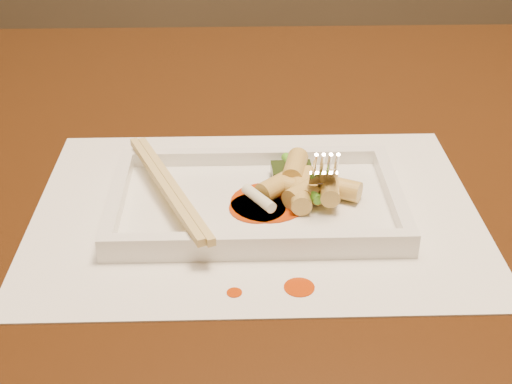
{
  "coord_description": "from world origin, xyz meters",
  "views": [
    {
      "loc": [
        -0.07,
        -0.64,
        1.09
      ],
      "look_at": [
        -0.05,
        -0.09,
        0.77
      ],
      "focal_mm": 50.0,
      "sensor_mm": 36.0,
      "label": 1
    }
  ],
  "objects_px": {
    "plate_base": "(256,205)",
    "fork": "(335,117)",
    "table": "(303,245)",
    "placemat": "(256,210)",
    "chopstick_a": "(164,186)"
  },
  "relations": [
    {
      "from": "plate_base",
      "to": "chopstick_a",
      "type": "xyz_separation_m",
      "value": [
        -0.08,
        0.0,
        0.02
      ]
    },
    {
      "from": "plate_base",
      "to": "table",
      "type": "bearing_deg",
      "value": 58.56
    },
    {
      "from": "fork",
      "to": "table",
      "type": "bearing_deg",
      "value": 103.27
    },
    {
      "from": "chopstick_a",
      "to": "plate_base",
      "type": "bearing_deg",
      "value": -0.0
    },
    {
      "from": "plate_base",
      "to": "chopstick_a",
      "type": "bearing_deg",
      "value": 180.0
    },
    {
      "from": "chopstick_a",
      "to": "fork",
      "type": "relative_size",
      "value": 1.39
    },
    {
      "from": "table",
      "to": "fork",
      "type": "height_order",
      "value": "fork"
    },
    {
      "from": "table",
      "to": "fork",
      "type": "relative_size",
      "value": 10.0
    },
    {
      "from": "chopstick_a",
      "to": "fork",
      "type": "xyz_separation_m",
      "value": [
        0.15,
        0.02,
        0.06
      ]
    },
    {
      "from": "plate_base",
      "to": "fork",
      "type": "height_order",
      "value": "fork"
    },
    {
      "from": "placemat",
      "to": "plate_base",
      "type": "height_order",
      "value": "plate_base"
    },
    {
      "from": "table",
      "to": "plate_base",
      "type": "height_order",
      "value": "plate_base"
    },
    {
      "from": "table",
      "to": "placemat",
      "type": "height_order",
      "value": "placemat"
    },
    {
      "from": "placemat",
      "to": "fork",
      "type": "relative_size",
      "value": 2.86
    },
    {
      "from": "table",
      "to": "placemat",
      "type": "xyz_separation_m",
      "value": [
        -0.05,
        -0.09,
        0.1
      ]
    }
  ]
}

